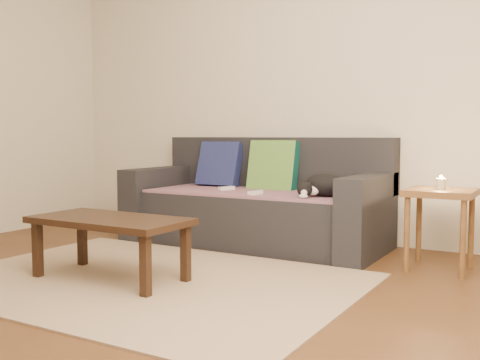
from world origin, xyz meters
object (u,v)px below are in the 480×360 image
object	(u,v)px
cat	(323,185)
wii_remote_a	(227,188)
side_table	(440,203)
wii_remote_b	(255,193)
sofa	(258,206)
coffee_table	(110,225)

from	to	relation	value
cat	wii_remote_a	world-z (taller)	cat
side_table	wii_remote_a	bearing A→B (deg)	177.70
wii_remote_b	sofa	bearing A→B (deg)	35.73
wii_remote_b	coffee_table	xyz separation A→B (m)	(-0.36, -1.19, -0.11)
cat	coffee_table	xyz separation A→B (m)	(-0.85, -1.32, -0.18)
sofa	wii_remote_b	world-z (taller)	sofa
sofa	cat	world-z (taller)	sofa
side_table	coffee_table	xyz separation A→B (m)	(-1.68, -1.31, -0.10)
cat	wii_remote_b	distance (m)	0.51
sofa	coffee_table	size ratio (longest dim) A/B	2.15
wii_remote_a	coffee_table	world-z (taller)	wii_remote_a
cat	wii_remote_a	bearing A→B (deg)	153.24
coffee_table	wii_remote_b	bearing A→B (deg)	73.22
cat	sofa	bearing A→B (deg)	140.42
wii_remote_b	side_table	world-z (taller)	side_table
sofa	wii_remote_b	distance (m)	0.39
sofa	coffee_table	xyz separation A→B (m)	(-0.20, -1.51, 0.03)
cat	side_table	distance (m)	0.83
cat	side_table	size ratio (longest dim) A/B	0.77
wii_remote_a	wii_remote_b	distance (m)	0.41
sofa	wii_remote_a	bearing A→B (deg)	-147.24
sofa	wii_remote_b	size ratio (longest dim) A/B	14.00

